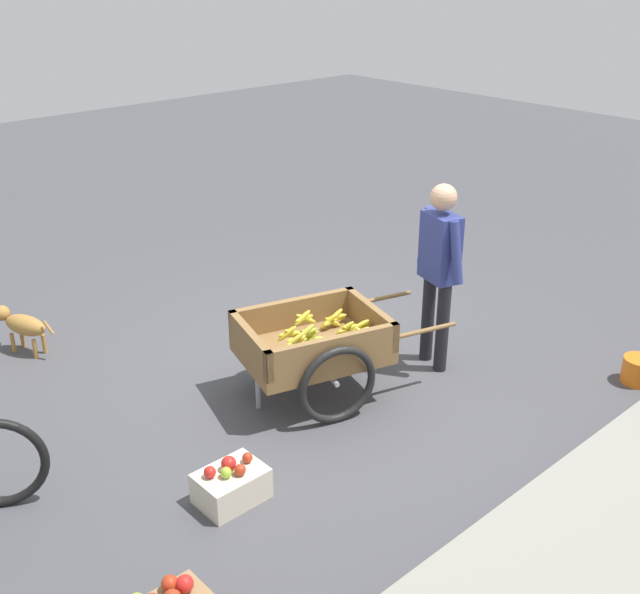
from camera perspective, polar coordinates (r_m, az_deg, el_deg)
name	(u,v)px	position (r m, az deg, el deg)	size (l,w,h in m)	color
ground_plane	(325,368)	(6.63, 0.34, -5.32)	(24.00, 24.00, 0.00)	#47474C
fruit_cart	(314,346)	(6.05, -0.45, -3.67)	(1.80, 1.20, 0.71)	olive
vendor_person	(439,261)	(6.36, 8.84, 2.68)	(0.29, 0.57, 1.61)	black
dog	(22,324)	(7.27, -21.23, -1.90)	(0.33, 0.64, 0.40)	#AD7A38
plastic_bucket	(638,370)	(6.90, 22.52, -5.04)	(0.26, 0.26, 0.22)	orange
apple_crate	(231,484)	(5.16, -6.61, -13.63)	(0.44, 0.32, 0.32)	beige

